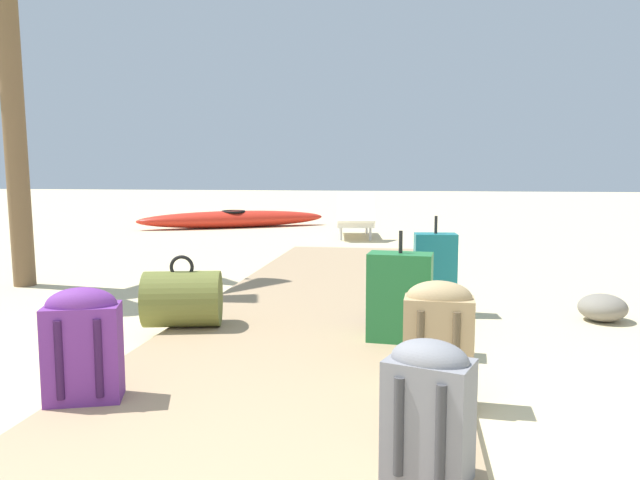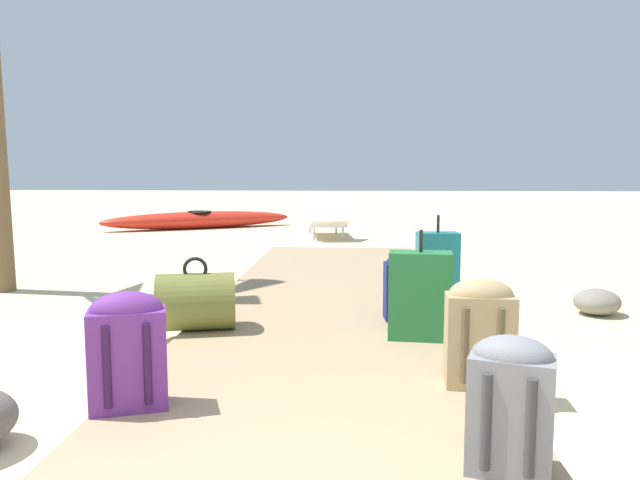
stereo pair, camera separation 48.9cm
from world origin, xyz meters
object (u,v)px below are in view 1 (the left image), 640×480
Objects in this scene: duffel_bag_olive at (183,299)px; backpack_tan at (438,333)px; suitcase_teal at (435,269)px; backpack_grey at (428,407)px; backpack_navy at (392,286)px; lounge_chair at (355,219)px; backpack_purple at (83,342)px; suitcase_green at (400,297)px; kayak at (234,219)px.

backpack_tan reaches higher than duffel_bag_olive.
backpack_tan is (-0.05, -1.96, -0.00)m from suitcase_teal.
backpack_navy is (-0.20, 2.23, -0.01)m from backpack_grey.
lounge_chair is (-1.05, 8.27, -0.01)m from backpack_grey.
duffel_bag_olive is at bearing 92.26° from backpack_purple.
suitcase_green is (1.48, -0.13, 0.09)m from duffel_bag_olive.
backpack_navy reaches higher than kayak.
duffel_bag_olive is 8.17m from kayak.
duffel_bag_olive reaches higher than backpack_navy.
kayak is at bearing 149.75° from lounge_chair.
backpack_navy is (-0.32, -0.61, -0.04)m from suitcase_teal.
backpack_purple is 1.89m from suitcase_green.
backpack_navy is at bearing -82.03° from lounge_chair.
backpack_purple is 2.20m from backpack_navy.
kayak is at bearing 113.55° from suitcase_green.
lounge_chair reaches higher than kayak.
backpack_grey is 0.14× the size of kayak.
lounge_chair is at bearing 102.09° from suitcase_teal.
duffel_bag_olive is 0.16× the size of kayak.
backpack_tan reaches higher than kayak.
backpack_purple is at bearing -77.36° from kayak.
suitcase_teal is at bearing 29.37° from duffel_bag_olive.
duffel_bag_olive is 1.18× the size of backpack_grey.
suitcase_green is at bearing -66.45° from kayak.
backpack_grey is 2.84m from suitcase_teal.
duffel_bag_olive is 1.23× the size of backpack_navy.
backpack_navy is (1.36, 1.73, -0.03)m from backpack_purple.
backpack_navy is 8.30m from kayak.
lounge_chair is at bearing 97.97° from backpack_navy.
backpack_grey is 10.44m from kayak.
duffel_bag_olive is at bearing -165.54° from backpack_navy.
lounge_chair is (0.57, 6.40, 0.06)m from duffel_bag_olive.
backpack_grey is 1.74m from suitcase_green.
backpack_tan is 0.78× the size of suitcase_green.
kayak is (-3.76, 6.94, -0.20)m from suitcase_teal.
duffel_bag_olive is 1.99m from suitcase_teal.
backpack_purple reaches higher than kayak.
backpack_grey is at bearing -82.78° from lounge_chair.
backpack_purple is 0.75× the size of suitcase_teal.
backpack_grey is at bearing -85.47° from suitcase_green.
suitcase_teal is at bearing 88.60° from backpack_tan.
backpack_navy is at bearing 97.48° from suitcase_green.
lounge_chair reaches higher than backpack_purple.
backpack_purple reaches higher than backpack_navy.
backpack_tan reaches higher than backpack_grey.
backpack_navy is at bearing 14.46° from duffel_bag_olive.
suitcase_green is (1.42, 1.24, -0.00)m from backpack_purple.
backpack_grey is 2.24m from backpack_navy.
backpack_navy is 0.69× the size of suitcase_green.
backpack_purple is at bearing -128.16° from backpack_navy.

